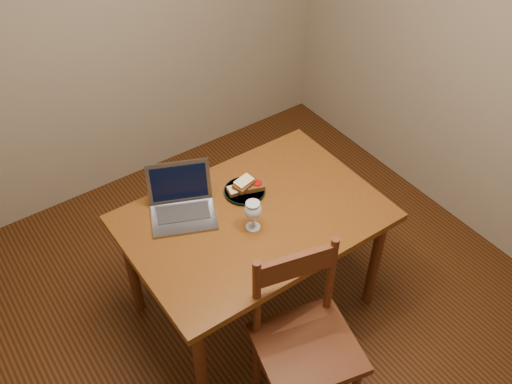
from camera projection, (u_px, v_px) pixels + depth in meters
floor at (258, 318)px, 3.35m from camera, size 3.20×3.20×0.02m
back_wall at (104, 7)px, 3.43m from camera, size 3.20×0.02×2.60m
right_wall at (497, 38)px, 3.14m from camera, size 0.02×3.20×2.60m
table at (254, 227)px, 2.97m from camera, size 1.30×0.90×0.74m
chair at (305, 336)px, 2.63m from camera, size 0.55×0.53×0.49m
plate at (245, 191)px, 3.03m from camera, size 0.22×0.22×0.02m
sandwich_cheese at (238, 189)px, 3.01m from camera, size 0.12×0.09×0.03m
sandwich_tomato at (252, 185)px, 3.03m from camera, size 0.14×0.11×0.04m
sandwich_top at (244, 183)px, 3.00m from camera, size 0.13×0.10×0.04m
milk_glass at (253, 215)px, 2.79m from camera, size 0.09×0.09×0.17m
laptop at (182, 201)px, 2.90m from camera, size 0.42×0.40×0.23m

